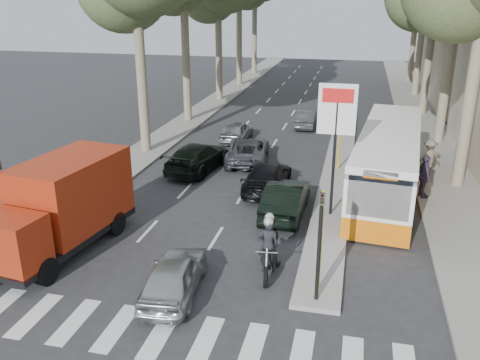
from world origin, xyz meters
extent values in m
plane|color=#28282B|center=(0.00, 0.00, 0.00)|extent=(120.00, 120.00, 0.00)
cube|color=gray|center=(8.60, 25.00, 0.06)|extent=(3.20, 70.00, 0.12)
cube|color=gray|center=(-8.00, 28.00, 0.06)|extent=(2.40, 64.00, 0.12)
cube|color=gray|center=(3.25, 11.00, 0.08)|extent=(1.50, 26.00, 0.16)
cylinder|color=yellow|center=(3.25, -1.00, 1.75)|extent=(0.10, 0.10, 3.50)
cylinder|color=yellow|center=(3.25, 5.00, 1.75)|extent=(0.10, 0.10, 3.50)
cylinder|color=yellow|center=(3.25, 11.00, 1.75)|extent=(0.10, 0.10, 3.50)
cylinder|color=black|center=(3.25, 5.00, 2.60)|extent=(0.12, 0.12, 5.20)
cube|color=white|center=(3.25, 5.00, 4.60)|extent=(1.50, 0.10, 2.00)
cube|color=red|center=(3.25, 4.94, 5.15)|extent=(1.20, 0.02, 0.55)
cylinder|color=black|center=(3.25, -1.50, 1.60)|extent=(0.12, 0.12, 3.20)
imported|color=black|center=(3.25, -1.50, 3.10)|extent=(0.16, 0.41, 1.00)
cylinder|color=black|center=(-7.60, -1.00, 1.60)|extent=(0.12, 0.12, 3.20)
cylinder|color=#6B604C|center=(-8.00, 12.00, 4.20)|extent=(0.56, 0.56, 8.40)
cylinder|color=#6B604C|center=(-8.10, 20.00, 4.48)|extent=(0.56, 0.56, 8.96)
cylinder|color=#6B604C|center=(-7.90, 28.00, 4.06)|extent=(0.56, 0.56, 8.12)
cylinder|color=#6B604C|center=(-8.00, 36.00, 4.76)|extent=(0.56, 0.56, 9.52)
cylinder|color=#6B604C|center=(-8.10, 44.00, 4.34)|extent=(0.56, 0.56, 8.68)
cylinder|color=#6B604C|center=(9.00, 10.00, 4.20)|extent=(0.56, 0.56, 8.40)
cylinder|color=#6B604C|center=(9.10, 18.00, 4.62)|extent=(0.56, 0.56, 9.24)
cylinder|color=#6B604C|center=(8.90, 26.00, 3.92)|extent=(0.56, 0.56, 7.84)
cylinder|color=#6B604C|center=(9.00, 34.00, 4.48)|extent=(0.56, 0.56, 8.96)
cylinder|color=#6B604C|center=(9.10, 42.00, 4.20)|extent=(0.56, 0.56, 8.40)
imported|color=#B0B4B9|center=(-1.10, -2.00, 0.65)|extent=(1.90, 3.95, 1.30)
imported|color=black|center=(1.39, 4.83, 0.73)|extent=(1.64, 4.48, 1.47)
imported|color=#4B4C52|center=(-1.74, 11.54, 0.66)|extent=(2.82, 5.02, 1.32)
imported|color=black|center=(0.11, 7.46, 0.68)|extent=(1.96, 4.70, 1.36)
imported|color=#94969B|center=(-3.35, 15.55, 0.66)|extent=(1.63, 3.89, 1.31)
imported|color=#45474C|center=(0.58, 20.12, 0.61)|extent=(1.34, 3.72, 1.22)
imported|color=black|center=(-4.00, 9.53, 0.73)|extent=(2.70, 5.23, 1.45)
cube|color=black|center=(-6.05, -0.20, 0.57)|extent=(3.10, 6.43, 0.26)
cylinder|color=black|center=(-5.32, -2.38, 0.46)|extent=(0.43, 0.96, 0.93)
cylinder|color=black|center=(-6.81, 1.77, 0.46)|extent=(0.43, 0.96, 0.93)
cylinder|color=black|center=(-4.77, 1.49, 0.46)|extent=(0.43, 0.96, 0.93)
cube|color=maroon|center=(-6.38, -2.55, 1.49)|extent=(2.44, 1.74, 1.75)
cube|color=maroon|center=(-5.93, 0.61, 2.01)|extent=(2.94, 4.61, 2.57)
cube|color=orange|center=(5.58, 8.46, 0.55)|extent=(3.67, 11.77, 0.91)
cube|color=white|center=(5.58, 8.46, 1.76)|extent=(3.67, 11.77, 1.51)
cube|color=black|center=(5.58, 8.46, 2.06)|extent=(3.64, 11.31, 0.86)
cube|color=white|center=(5.58, 8.46, 2.87)|extent=(3.67, 11.77, 0.30)
cube|color=black|center=(5.01, 2.73, 1.91)|extent=(2.21, 0.28, 1.51)
cube|color=orange|center=(5.01, 2.73, 2.80)|extent=(1.21, 0.18, 0.32)
cylinder|color=black|center=(4.08, 4.89, 0.45)|extent=(0.38, 0.99, 0.97)
cylinder|color=black|center=(6.34, 4.66, 0.45)|extent=(0.38, 0.99, 0.97)
cylinder|color=black|center=(4.80, 12.03, 0.45)|extent=(0.38, 0.99, 0.97)
cylinder|color=black|center=(7.07, 11.80, 0.45)|extent=(0.38, 0.99, 0.97)
cylinder|color=black|center=(1.59, -0.92, 0.36)|extent=(0.19, 0.73, 0.72)
cylinder|color=black|center=(1.41, 0.76, 0.36)|extent=(0.19, 0.73, 0.72)
cylinder|color=silver|center=(1.58, -0.84, 0.79)|extent=(0.12, 0.46, 0.91)
cube|color=black|center=(1.49, -0.02, 0.51)|extent=(0.34, 0.87, 0.34)
cube|color=black|center=(1.52, -0.25, 0.81)|extent=(0.39, 0.54, 0.25)
cube|color=black|center=(1.46, 0.31, 0.75)|extent=(0.40, 0.76, 0.14)
cylinder|color=silver|center=(1.58, -0.78, 1.15)|extent=(0.70, 0.12, 0.05)
imported|color=black|center=(1.49, -0.02, 1.01)|extent=(0.74, 0.53, 1.90)
imported|color=black|center=(1.44, 0.42, 0.95)|extent=(0.91, 0.57, 1.78)
sphere|color=#B2B2B7|center=(1.50, -0.08, 1.90)|extent=(0.32, 0.32, 0.32)
sphere|color=#B2B2B7|center=(1.45, 0.39, 1.83)|extent=(0.32, 0.32, 0.32)
imported|color=#463753|center=(7.20, 7.97, 1.11)|extent=(0.86, 1.27, 1.97)
imported|color=#6B5D50|center=(7.75, 11.23, 1.05)|extent=(1.30, 1.04, 1.85)
camera|label=1|loc=(4.02, -14.84, 8.84)|focal=38.00mm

